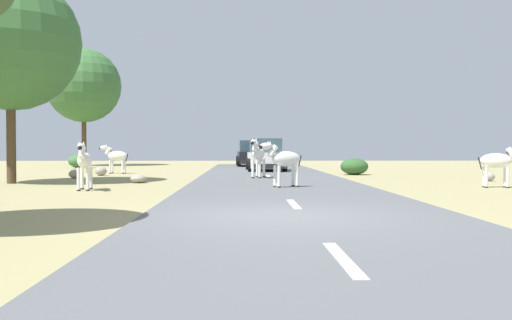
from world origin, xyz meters
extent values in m
plane|color=#998E60|center=(0.00, 0.00, 0.00)|extent=(90.00, 90.00, 0.00)
cube|color=#56595B|center=(0.47, 0.00, 0.03)|extent=(6.00, 64.00, 0.05)
cube|color=silver|center=(0.47, -4.00, 0.05)|extent=(0.16, 2.00, 0.01)
cube|color=silver|center=(0.47, 2.00, 0.05)|extent=(0.16, 2.00, 0.01)
cube|color=silver|center=(0.47, 8.00, 0.05)|extent=(0.16, 2.00, 0.01)
cube|color=silver|center=(0.47, 14.00, 0.05)|extent=(0.16, 2.00, 0.01)
cube|color=silver|center=(0.47, 20.00, 0.05)|extent=(0.16, 2.00, 0.01)
cube|color=silver|center=(0.47, 26.00, 0.05)|extent=(0.16, 2.00, 0.01)
ellipsoid|color=silver|center=(0.00, 12.78, 1.05)|extent=(0.74, 1.22, 0.54)
cylinder|color=silver|center=(-0.24, 12.46, 0.44)|extent=(0.14, 0.14, 0.78)
cylinder|color=#28231E|center=(-0.24, 12.46, 0.08)|extent=(0.16, 0.16, 0.05)
cylinder|color=silver|center=(0.04, 12.38, 0.44)|extent=(0.14, 0.14, 0.78)
cylinder|color=#28231E|center=(0.04, 12.38, 0.08)|extent=(0.16, 0.16, 0.05)
cylinder|color=silver|center=(-0.04, 13.18, 0.44)|extent=(0.14, 0.14, 0.78)
cylinder|color=#28231E|center=(-0.04, 13.18, 0.08)|extent=(0.16, 0.16, 0.05)
cylinder|color=silver|center=(0.24, 13.10, 0.44)|extent=(0.14, 0.14, 0.78)
cylinder|color=#28231E|center=(0.24, 13.10, 0.08)|extent=(0.16, 0.16, 0.05)
cylinder|color=silver|center=(-0.15, 12.25, 1.33)|extent=(0.31, 0.45, 0.46)
cube|color=black|center=(-0.15, 12.25, 1.42)|extent=(0.14, 0.37, 0.32)
ellipsoid|color=silver|center=(-0.22, 12.00, 1.50)|extent=(0.33, 0.53, 0.25)
ellipsoid|color=black|center=(-0.27, 11.81, 1.48)|extent=(0.19, 0.21, 0.15)
cone|color=silver|center=(-0.25, 12.14, 1.62)|extent=(0.11, 0.11, 0.14)
cone|color=silver|center=(-0.11, 12.10, 1.62)|extent=(0.11, 0.11, 0.14)
cylinder|color=black|center=(0.15, 13.33, 0.95)|extent=(0.08, 0.17, 0.46)
ellipsoid|color=silver|center=(-5.45, 6.79, 0.91)|extent=(0.54, 1.07, 0.48)
cylinder|color=silver|center=(-5.53, 6.44, 0.35)|extent=(0.12, 0.12, 0.70)
cylinder|color=#28231E|center=(-5.53, 6.44, 0.02)|extent=(0.13, 0.13, 0.05)
cylinder|color=silver|center=(-5.27, 6.47, 0.35)|extent=(0.12, 0.12, 0.70)
cylinder|color=#28231E|center=(-5.27, 6.47, 0.02)|extent=(0.13, 0.13, 0.05)
cylinder|color=silver|center=(-5.62, 7.10, 0.35)|extent=(0.12, 0.12, 0.70)
cylinder|color=#28231E|center=(-5.62, 7.10, 0.02)|extent=(0.13, 0.13, 0.05)
cylinder|color=silver|center=(-5.36, 7.14, 0.35)|extent=(0.12, 0.12, 0.70)
cylinder|color=#28231E|center=(-5.36, 7.14, 0.02)|extent=(0.13, 0.13, 0.05)
cylinder|color=silver|center=(-5.38, 6.30, 1.15)|extent=(0.23, 0.39, 0.41)
cube|color=black|center=(-5.38, 6.30, 1.24)|extent=(0.08, 0.34, 0.28)
ellipsoid|color=silver|center=(-5.35, 6.06, 1.31)|extent=(0.24, 0.47, 0.22)
ellipsoid|color=black|center=(-5.33, 5.88, 1.29)|extent=(0.15, 0.17, 0.13)
cone|color=silver|center=(-5.43, 6.16, 1.42)|extent=(0.09, 0.09, 0.13)
cone|color=silver|center=(-5.30, 6.18, 1.42)|extent=(0.09, 0.09, 0.13)
cylinder|color=black|center=(-5.51, 7.29, 0.81)|extent=(0.06, 0.15, 0.41)
ellipsoid|color=silver|center=(7.52, 7.54, 0.88)|extent=(1.04, 0.53, 0.47)
cylinder|color=silver|center=(7.83, 7.37, 0.34)|extent=(0.11, 0.11, 0.68)
cylinder|color=#28231E|center=(7.83, 7.37, 0.02)|extent=(0.13, 0.13, 0.05)
cylinder|color=silver|center=(7.86, 7.62, 0.34)|extent=(0.11, 0.11, 0.68)
cylinder|color=#28231E|center=(7.86, 7.62, 0.02)|extent=(0.13, 0.13, 0.05)
cylinder|color=silver|center=(7.18, 7.46, 0.34)|extent=(0.11, 0.11, 0.68)
cylinder|color=#28231E|center=(7.18, 7.46, 0.02)|extent=(0.13, 0.13, 0.05)
cylinder|color=silver|center=(7.22, 7.71, 0.34)|extent=(0.11, 0.11, 0.68)
cylinder|color=#28231E|center=(7.22, 7.71, 0.02)|extent=(0.13, 0.13, 0.05)
cylinder|color=silver|center=(7.99, 7.48, 1.12)|extent=(0.38, 0.23, 0.40)
cube|color=black|center=(7.99, 7.48, 1.20)|extent=(0.33, 0.08, 0.28)
cylinder|color=black|center=(7.03, 7.61, 0.79)|extent=(0.14, 0.05, 0.40)
ellipsoid|color=silver|center=(0.72, 7.26, 0.94)|extent=(1.08, 0.80, 0.48)
cylinder|color=silver|center=(0.37, 7.24, 0.39)|extent=(0.13, 0.13, 0.69)
cylinder|color=#28231E|center=(0.37, 7.24, 0.07)|extent=(0.15, 0.15, 0.05)
cylinder|color=silver|center=(0.48, 7.01, 0.39)|extent=(0.13, 0.13, 0.69)
cylinder|color=#28231E|center=(0.48, 7.01, 0.07)|extent=(0.15, 0.15, 0.05)
cylinder|color=silver|center=(0.96, 7.52, 0.39)|extent=(0.13, 0.13, 0.69)
cylinder|color=#28231E|center=(0.96, 7.52, 0.07)|extent=(0.15, 0.15, 0.05)
cylinder|color=silver|center=(1.07, 7.29, 0.39)|extent=(0.13, 0.13, 0.69)
cylinder|color=#28231E|center=(1.07, 7.29, 0.07)|extent=(0.15, 0.15, 0.05)
cylinder|color=silver|center=(0.28, 7.05, 1.18)|extent=(0.40, 0.32, 0.41)
cube|color=black|center=(0.28, 7.05, 1.27)|extent=(0.32, 0.18, 0.28)
ellipsoid|color=silver|center=(0.07, 6.95, 1.34)|extent=(0.48, 0.36, 0.22)
ellipsoid|color=black|center=(-0.09, 6.87, 1.32)|extent=(0.19, 0.18, 0.13)
cone|color=silver|center=(0.14, 7.06, 1.44)|extent=(0.11, 0.11, 0.13)
cone|color=silver|center=(0.20, 6.94, 1.44)|extent=(0.11, 0.11, 0.13)
cylinder|color=black|center=(1.17, 7.49, 0.85)|extent=(0.14, 0.10, 0.41)
ellipsoid|color=silver|center=(-6.91, 17.68, 0.89)|extent=(1.07, 0.60, 0.48)
cylinder|color=silver|center=(-7.21, 17.88, 0.34)|extent=(0.12, 0.12, 0.69)
cylinder|color=#28231E|center=(-7.21, 17.88, 0.02)|extent=(0.14, 0.14, 0.05)
cylinder|color=silver|center=(-7.26, 17.63, 0.34)|extent=(0.12, 0.12, 0.69)
cylinder|color=#28231E|center=(-7.26, 17.63, 0.02)|extent=(0.14, 0.14, 0.05)
cylinder|color=silver|center=(-6.56, 17.74, 0.34)|extent=(0.12, 0.12, 0.69)
cylinder|color=#28231E|center=(-6.56, 17.74, 0.02)|extent=(0.14, 0.14, 0.05)
cylinder|color=silver|center=(-6.62, 17.49, 0.34)|extent=(0.12, 0.12, 0.69)
cylinder|color=#28231E|center=(-6.62, 17.49, 0.02)|extent=(0.14, 0.14, 0.05)
cylinder|color=silver|center=(-7.39, 17.78, 1.14)|extent=(0.39, 0.25, 0.41)
cube|color=black|center=(-7.39, 17.78, 1.22)|extent=(0.33, 0.10, 0.28)
ellipsoid|color=silver|center=(-7.62, 17.83, 1.29)|extent=(0.47, 0.27, 0.22)
ellipsoid|color=black|center=(-7.79, 17.87, 1.27)|extent=(0.18, 0.16, 0.13)
cone|color=silver|center=(-7.50, 17.87, 1.40)|extent=(0.10, 0.10, 0.13)
cone|color=silver|center=(-7.52, 17.75, 1.40)|extent=(0.10, 0.10, 0.13)
cylinder|color=black|center=(-6.42, 17.58, 0.80)|extent=(0.15, 0.07, 0.41)
cube|color=black|center=(-0.06, 27.86, 0.63)|extent=(1.97, 4.27, 0.80)
cube|color=#334751|center=(-0.07, 28.06, 1.41)|extent=(1.73, 2.26, 0.76)
cube|color=black|center=(0.03, 25.70, 0.36)|extent=(1.72, 0.23, 0.24)
cylinder|color=black|center=(-0.91, 26.47, 0.39)|extent=(0.25, 0.69, 0.68)
cylinder|color=black|center=(0.89, 26.54, 0.39)|extent=(0.25, 0.69, 0.68)
cylinder|color=black|center=(-1.01, 29.17, 0.39)|extent=(0.25, 0.69, 0.68)
cylinder|color=black|center=(0.78, 29.24, 0.39)|extent=(0.25, 0.69, 0.68)
cube|color=white|center=(0.59, 20.02, 0.63)|extent=(1.95, 4.26, 0.80)
cube|color=#334751|center=(0.58, 20.22, 1.41)|extent=(1.72, 2.26, 0.76)
cube|color=black|center=(0.66, 17.86, 0.36)|extent=(1.71, 0.22, 0.24)
cylinder|color=black|center=(-0.26, 18.64, 0.39)|extent=(0.24, 0.69, 0.68)
cylinder|color=black|center=(1.53, 18.70, 0.39)|extent=(0.24, 0.69, 0.68)
cylinder|color=black|center=(-0.36, 21.33, 0.39)|extent=(0.24, 0.69, 0.68)
cylinder|color=black|center=(1.44, 21.40, 0.39)|extent=(0.24, 0.69, 0.68)
cylinder|color=#4C3823|center=(-8.99, 10.04, 1.56)|extent=(0.32, 0.32, 3.12)
sphere|color=#386633|center=(-8.99, 10.04, 5.11)|extent=(4.96, 4.96, 4.96)
cylinder|color=#4C3823|center=(-12.07, 29.99, 1.82)|extent=(0.34, 0.34, 3.65)
sphere|color=#386633|center=(-12.07, 29.99, 5.76)|extent=(5.29, 5.29, 5.29)
ellipsoid|color=#386633|center=(-11.04, 25.43, 0.44)|extent=(1.46, 1.31, 0.87)
ellipsoid|color=#2D5628|center=(4.68, 16.19, 0.40)|extent=(1.32, 1.19, 0.79)
ellipsoid|color=gray|center=(-4.48, 10.27, 0.15)|extent=(0.61, 0.61, 0.31)
ellipsoid|color=gray|center=(-7.22, 15.66, 0.20)|extent=(0.53, 0.50, 0.40)
ellipsoid|color=gray|center=(8.88, 11.05, 0.17)|extent=(0.42, 0.40, 0.33)
ellipsoid|color=#A89E8C|center=(-7.71, 13.37, 0.19)|extent=(0.55, 0.49, 0.38)
camera|label=1|loc=(-0.64, -10.13, 1.29)|focal=38.91mm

